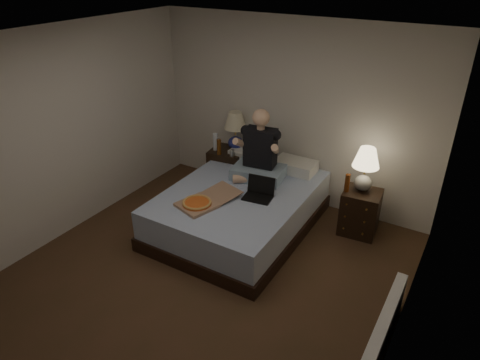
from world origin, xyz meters
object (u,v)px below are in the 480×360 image
Objects in this scene: person at (259,145)px; lamp_right at (365,169)px; pizza_box at (197,203)px; lamp_left at (235,131)px; beer_bottle_left at (219,147)px; bed at (239,209)px; water_bottle at (215,142)px; beer_bottle_right at (347,183)px; laptop at (258,190)px; nightstand_left at (228,170)px; radiator at (378,345)px; soda_can at (232,153)px; nightstand_right at (360,212)px.

lamp_right is at bearing 4.92° from person.
lamp_left is at bearing 120.70° from pizza_box.
beer_bottle_left is at bearing 158.00° from person.
water_bottle is at bearing 139.19° from bed.
beer_bottle_left is at bearing -38.57° from water_bottle.
beer_bottle_right is (2.00, -0.11, -0.06)m from water_bottle.
water_bottle is at bearing 137.74° from laptop.
nightstand_left is 0.40× the size of radiator.
soda_can is at bearing -11.12° from water_bottle.
lamp_left reaches higher than radiator.
water_bottle is 0.94m from person.
person is (0.87, -0.28, 0.24)m from water_bottle.
bed is 1.19m from water_bottle.
lamp_left is 0.33m from water_bottle.
nightstand_right is 1.71× the size of laptop.
beer_bottle_right is 0.25× the size of person.
lamp_right reaches higher than beer_bottle_left.
radiator is (2.60, -1.81, -0.49)m from soda_can.
person is 1.12m from pizza_box.
beer_bottle_left is (-2.02, -0.13, -0.11)m from lamp_right.
bed is 1.38m from beer_bottle_right.
nightstand_right is 0.63× the size of person.
radiator is (2.70, -2.06, -0.72)m from lamp_left.
laptop is at bearing -40.86° from soda_can.
person is at bearing -34.45° from nightstand_left.
bed is 1.03m from nightstand_left.
nightstand_left is 1.14× the size of lamp_right.
beer_bottle_right is at bearing -0.05° from beer_bottle_left.
nightstand_right is 0.57m from lamp_right.
water_bottle is 0.17m from beer_bottle_left.
person is at bearing -166.51° from lamp_right.
lamp_right reaches higher than radiator.
beer_bottle_left is (-0.10, -0.29, -0.17)m from lamp_left.
lamp_right reaches higher than beer_bottle_right.
water_bottle is (-2.18, 0.02, 0.47)m from nightstand_right.
pizza_box is (-0.23, -0.58, 0.31)m from bed.
person is (0.71, -0.36, 0.68)m from nightstand_left.
nightstand_right reaches higher than radiator.
radiator is (0.93, -1.77, -0.50)m from beer_bottle_right.
water_bottle reaches higher than nightstand_right.
laptop is at bearing -143.01° from lamp_right.
beer_bottle_left is 0.30× the size of pizza_box.
pizza_box is (-1.55, -1.31, -0.29)m from lamp_right.
lamp_left is at bearing 170.74° from beer_bottle_right.
soda_can is at bearing -177.16° from lamp_right.
soda_can is 0.13× the size of pizza_box.
nightstand_right is at bearing -58.93° from lamp_right.
beer_bottle_right is 1.83m from pizza_box.
lamp_right reaches higher than water_bottle.
bed is 0.92m from soda_can.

